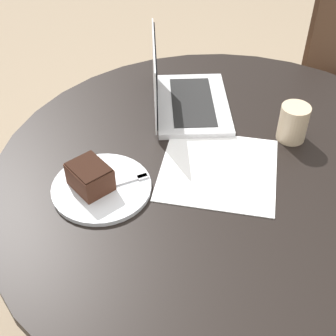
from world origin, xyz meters
The scene contains 8 objects.
ground_plane centered at (0.00, 0.00, 0.00)m, with size 12.00×12.00×0.00m, color gray.
dining_table centered at (0.00, 0.00, 0.61)m, with size 1.24×1.24×0.73m.
paper_document centered at (0.03, -0.01, 0.73)m, with size 0.37×0.37×0.00m.
plate centered at (0.33, 0.02, 0.74)m, with size 0.24×0.24×0.01m.
cake_slice centered at (0.36, 0.02, 0.78)m, with size 0.12×0.13×0.07m.
fork centered at (0.28, 0.02, 0.75)m, with size 0.17×0.06×0.00m.
coffee_glass centered at (-0.20, -0.11, 0.78)m, with size 0.08×0.08×0.10m.
laptop centered at (0.08, -0.30, 0.77)m, with size 0.25×0.34×0.21m.
Camera 1 is at (0.29, 0.85, 1.54)m, focal length 50.00 mm.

